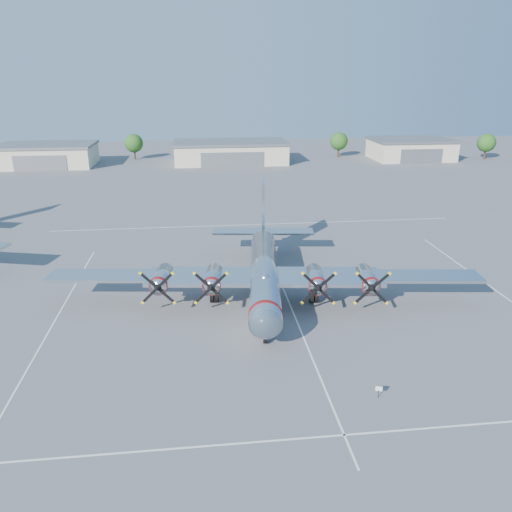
{
  "coord_description": "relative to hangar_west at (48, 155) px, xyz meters",
  "views": [
    {
      "loc": [
        -8.43,
        -46.63,
        21.17
      ],
      "look_at": [
        -2.7,
        2.47,
        3.2
      ],
      "focal_mm": 35.0,
      "sensor_mm": 36.0,
      "label": 1
    }
  ],
  "objects": [
    {
      "name": "hangar_west",
      "position": [
        0.0,
        0.0,
        0.0
      ],
      "size": [
        22.6,
        14.6,
        5.4
      ],
      "color": "beige",
      "rests_on": "ground"
    },
    {
      "name": "hangar_center",
      "position": [
        45.0,
        -0.0,
        -0.0
      ],
      "size": [
        28.6,
        14.6,
        5.4
      ],
      "color": "beige",
      "rests_on": "ground"
    },
    {
      "name": "main_bomber_b29",
      "position": [
        42.79,
        -82.33,
        -2.71
      ],
      "size": [
        44.85,
        33.35,
        9.23
      ],
      "primitive_type": null,
      "rotation": [
        0.0,
        0.0,
        -0.12
      ],
      "color": "silver",
      "rests_on": "ground"
    },
    {
      "name": "parking_lines",
      "position": [
        45.0,
        -83.71,
        -2.71
      ],
      "size": [
        60.0,
        50.08,
        0.01
      ],
      "color": "silver",
      "rests_on": "ground"
    },
    {
      "name": "tree_west",
      "position": [
        20.0,
        8.04,
        1.51
      ],
      "size": [
        4.8,
        4.8,
        6.64
      ],
      "color": "#382619",
      "rests_on": "ground"
    },
    {
      "name": "info_placard",
      "position": [
        48.43,
        -100.49,
        -2.08
      ],
      "size": [
        0.46,
        0.18,
        0.9
      ],
      "rotation": [
        0.0,
        0.0,
        -0.33
      ],
      "color": "black",
      "rests_on": "ground"
    },
    {
      "name": "tree_far_east",
      "position": [
        113.0,
        -1.96,
        1.51
      ],
      "size": [
        4.8,
        4.8,
        6.64
      ],
      "color": "#382619",
      "rests_on": "ground"
    },
    {
      "name": "hangar_east",
      "position": [
        93.0,
        0.0,
        0.0
      ],
      "size": [
        20.6,
        14.6,
        5.4
      ],
      "color": "beige",
      "rests_on": "ground"
    },
    {
      "name": "ground",
      "position": [
        45.0,
        -81.96,
        -2.71
      ],
      "size": [
        260.0,
        260.0,
        0.0
      ],
      "primitive_type": "plane",
      "color": "#555557",
      "rests_on": "ground"
    },
    {
      "name": "tree_east",
      "position": [
        75.0,
        6.04,
        1.51
      ],
      "size": [
        4.8,
        4.8,
        6.64
      ],
      "color": "#382619",
      "rests_on": "ground"
    }
  ]
}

